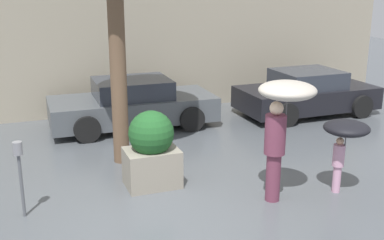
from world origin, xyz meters
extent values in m
plane|color=#51565B|center=(0.00, 0.00, 0.00)|extent=(40.00, 40.00, 0.00)
cube|color=#9E937F|center=(0.00, 6.50, 3.00)|extent=(18.00, 0.30, 6.00)
cube|color=gray|center=(0.24, 1.34, 0.34)|extent=(0.93, 0.69, 0.67)
sphere|color=#1E5123|center=(0.24, 1.34, 0.97)|extent=(0.79, 0.79, 0.79)
cylinder|color=brown|center=(1.94, 0.08, 0.41)|extent=(0.24, 0.24, 0.82)
cylinder|color=brown|center=(1.94, 0.08, 1.14)|extent=(0.34, 0.34, 0.65)
sphere|color=beige|center=(1.94, 0.08, 1.57)|extent=(0.22, 0.22, 0.22)
cylinder|color=#4C4C51|center=(2.08, 0.01, 1.52)|extent=(0.02, 0.02, 0.69)
ellipsoid|color=beige|center=(2.08, 0.01, 1.86)|extent=(0.91, 0.91, 0.29)
cylinder|color=#D199B7|center=(3.13, -0.02, 0.24)|extent=(0.14, 0.14, 0.48)
cylinder|color=#D199B7|center=(3.13, -0.02, 0.66)|extent=(0.20, 0.20, 0.38)
sphere|color=tan|center=(3.13, -0.02, 0.92)|extent=(0.13, 0.13, 0.13)
cylinder|color=#4C4C51|center=(3.18, -0.10, 0.92)|extent=(0.02, 0.02, 0.48)
ellipsoid|color=black|center=(3.18, -0.10, 1.16)|extent=(0.76, 0.76, 0.24)
cube|color=#4C5156|center=(0.79, 4.98, 0.46)|extent=(4.03, 1.80, 0.58)
cube|color=#2D333D|center=(0.79, 4.98, 0.97)|extent=(1.83, 1.50, 0.45)
cylinder|color=black|center=(-0.46, 4.14, 0.30)|extent=(0.61, 0.23, 0.61)
cylinder|color=black|center=(-0.43, 5.86, 0.30)|extent=(0.61, 0.23, 0.61)
cylinder|color=black|center=(2.02, 4.10, 0.30)|extent=(0.61, 0.23, 0.61)
cylinder|color=black|center=(2.05, 5.82, 0.30)|extent=(0.61, 0.23, 0.61)
cube|color=black|center=(5.48, 4.50, 0.46)|extent=(3.69, 1.74, 0.58)
cube|color=#2D333D|center=(5.48, 4.50, 0.97)|extent=(1.66, 1.47, 0.45)
cylinder|color=black|center=(4.34, 3.63, 0.30)|extent=(0.61, 0.22, 0.61)
cylinder|color=black|center=(4.33, 5.35, 0.30)|extent=(0.61, 0.22, 0.61)
cylinder|color=black|center=(6.62, 3.64, 0.30)|extent=(0.61, 0.22, 0.61)
cylinder|color=black|center=(6.61, 5.36, 0.30)|extent=(0.61, 0.22, 0.61)
cylinder|color=brown|center=(0.00, 2.71, 1.96)|extent=(0.31, 0.31, 3.93)
cylinder|color=#595B60|center=(-1.92, 0.91, 0.50)|extent=(0.05, 0.05, 1.01)
cylinder|color=gray|center=(-1.92, 0.91, 1.11)|extent=(0.14, 0.14, 0.20)
camera|label=1|loc=(-1.85, -6.28, 3.50)|focal=45.00mm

